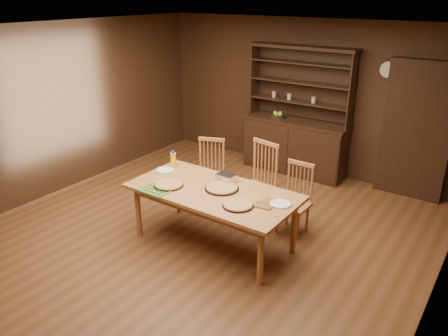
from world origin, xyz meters
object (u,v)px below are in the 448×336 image
Objects in this scene: china_hutch at (296,139)px; chair_right at (296,196)px; dining_table at (213,195)px; chair_center at (260,179)px; juice_bottle at (173,160)px; chair_left at (210,170)px.

china_hutch reaches higher than chair_right.
dining_table is 1.85× the size of chair_center.
china_hutch is 1.94× the size of chair_center.
china_hutch reaches higher than chair_center.
juice_bottle is (-0.64, -2.48, 0.26)m from china_hutch.
chair_center reaches higher than chair_left.
dining_table is at bearing -18.24° from juice_bottle.
chair_right is (0.57, -0.02, -0.09)m from chair_center.
chair_right is at bearing -22.68° from chair_left.
chair_left is (-0.72, 0.90, -0.14)m from dining_table.
chair_left is (-0.47, -1.87, -0.06)m from china_hutch.
china_hutch is at bearing 53.75° from chair_left.
china_hutch is at bearing 117.23° from chair_right.
china_hutch is at bearing 95.14° from dining_table.
dining_table is 8.88× the size of juice_bottle.
chair_center is at bearing -78.58° from china_hutch.
china_hutch is 2.10m from chair_right.
chair_left is at bearing -179.82° from chair_right.
chair_left is 1.05× the size of chair_right.
dining_table is 0.93m from chair_center.
chair_right is (0.69, 0.89, -0.17)m from dining_table.
chair_left is 0.71m from juice_bottle.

